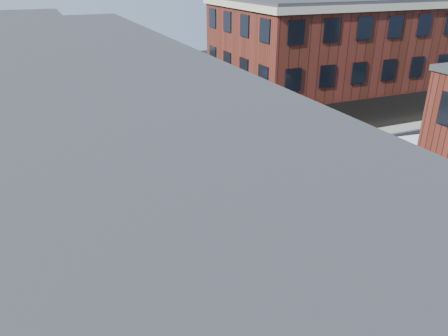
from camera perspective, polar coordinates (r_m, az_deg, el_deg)
ground at (r=30.51m, az=0.40°, el=-4.41°), size 120.00×120.00×0.00m
sidewalk_ne at (r=57.39m, az=11.33°, el=9.13°), size 30.00×30.00×0.15m
building_ne at (r=51.90m, az=14.56°, el=13.97°), size 25.00×16.00×12.00m
tree_near at (r=40.70m, az=4.53°, el=7.83°), size 2.69×2.69×4.49m
tree_far at (r=45.96m, az=1.01°, el=9.46°), size 2.43×2.43×4.07m
signal_pole at (r=21.75m, az=-8.84°, el=-8.91°), size 1.29×1.24×4.60m
box_truck at (r=33.90m, az=22.23°, el=0.29°), size 8.23×3.28×3.65m
traffic_cone at (r=24.66m, az=-2.76°, el=-11.22°), size 0.42×0.42×0.71m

